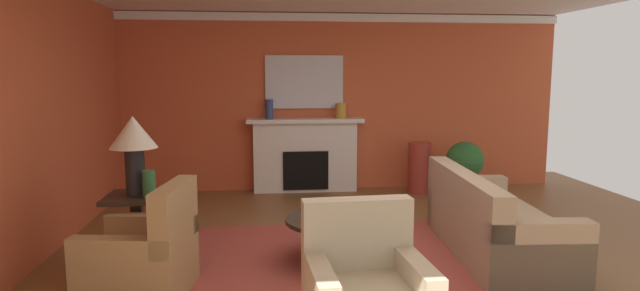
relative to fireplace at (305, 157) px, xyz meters
The scene contains 19 objects.
ground_plane 3.24m from the fireplace, 81.38° to the right, with size 8.60×8.60×0.00m, color brown.
wall_fireplace 0.99m from the fireplace, 23.75° to the left, with size 7.17×0.12×2.77m, color #C65633.
wall_window 4.13m from the fireplace, 135.09° to the right, with size 0.12×7.22×2.77m, color #C65633.
crown_moulding 2.20m from the fireplace, 15.27° to the left, with size 7.17×0.08×0.12m, color white.
area_rug 3.20m from the fireplace, 88.73° to the right, with size 3.44×2.58×0.01m, color #993D33.
fireplace is the anchor object (origin of this frame).
mantel_mirror 1.17m from the fireplace, 90.00° to the left, with size 1.21×0.04×0.82m, color silver.
sofa 3.52m from the fireplace, 61.32° to the right, with size 1.03×2.15×0.85m.
armchair_near_window 4.10m from the fireplace, 113.48° to the right, with size 0.91×0.91×0.95m.
coffee_table 3.16m from the fireplace, 88.73° to the right, with size 1.00×1.00×0.45m.
side_table 3.57m from the fireplace, 120.91° to the right, with size 0.56×0.56×0.70m.
table_lamp 3.63m from the fireplace, 120.91° to the right, with size 0.44×0.44×0.75m.
vase_mantel_right 0.91m from the fireplace, ahead, with size 0.16×0.16×0.24m, color #B7892D.
vase_mantel_left 0.93m from the fireplace, behind, with size 0.12×0.12×0.30m, color navy.
vase_on_side_table 3.61m from the fireplace, 117.88° to the right, with size 0.12×0.12×0.26m, color #33703D.
vase_tall_corner 1.77m from the fireplace, ahead, with size 0.34×0.34×0.78m, color #9E3328.
book_red_cover 3.27m from the fireplace, 90.95° to the right, with size 0.20×0.16×0.03m, color tan.
book_art_folio 3.23m from the fireplace, 90.24° to the right, with size 0.19×0.18×0.06m, color navy.
potted_plant 2.42m from the fireplace, 14.77° to the right, with size 0.56×0.56×0.83m.
Camera 1 is at (-1.08, -4.90, 1.85)m, focal length 29.40 mm.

